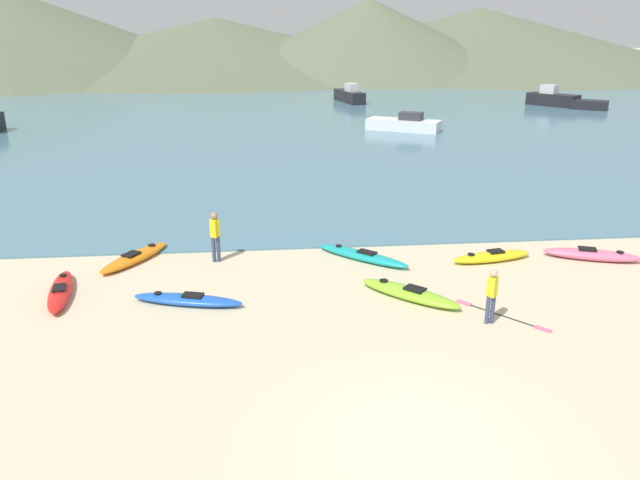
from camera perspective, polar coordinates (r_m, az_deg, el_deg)
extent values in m
plane|color=beige|center=(12.47, 8.93, -17.95)|extent=(400.00, 400.00, 0.00)
cube|color=teal|center=(56.11, -2.87, 11.45)|extent=(160.00, 70.00, 0.06)
cone|color=#5B664C|center=(111.21, -9.54, 17.22)|extent=(76.16, 76.16, 8.64)
cone|color=#5B664C|center=(102.01, 4.54, 18.02)|extent=(49.76, 49.76, 11.35)
cone|color=#5B664C|center=(118.78, 14.23, 17.42)|extent=(79.49, 79.49, 10.29)
ellipsoid|color=orange|center=(21.63, -16.56, -1.52)|extent=(2.24, 3.09, 0.29)
cube|color=black|center=(21.46, -16.88, -1.23)|extent=(0.63, 0.69, 0.05)
cylinder|color=black|center=(22.19, -15.14, -0.43)|extent=(0.25, 0.25, 0.02)
ellipsoid|color=blue|center=(18.02, -12.01, -5.37)|extent=(3.24, 1.46, 0.27)
cube|color=black|center=(17.89, -11.57, -4.95)|extent=(0.65, 0.48, 0.05)
cylinder|color=black|center=(18.29, -14.61, -4.70)|extent=(0.22, 0.22, 0.02)
ellipsoid|color=#E5668C|center=(22.77, 23.59, -1.25)|extent=(3.15, 1.74, 0.35)
cube|color=black|center=(22.69, 23.27, -0.74)|extent=(0.66, 0.55, 0.05)
cylinder|color=black|center=(22.87, 25.76, -0.98)|extent=(0.24, 0.24, 0.02)
ellipsoid|color=yellow|center=(21.54, 15.42, -1.47)|extent=(2.90, 1.17, 0.31)
cube|color=black|center=(21.55, 15.78, -0.98)|extent=(0.57, 0.45, 0.05)
cylinder|color=black|center=(21.09, 13.65, -1.26)|extent=(0.23, 0.23, 0.02)
ellipsoid|color=#8CCC2D|center=(18.15, 8.20, -4.84)|extent=(2.83, 2.73, 0.33)
cube|color=black|center=(18.01, 8.67, -4.41)|extent=(0.69, 0.69, 0.05)
cylinder|color=black|center=(18.49, 5.85, -3.69)|extent=(0.25, 0.25, 0.02)
ellipsoid|color=teal|center=(20.92, 3.90, -1.44)|extent=(3.02, 2.80, 0.29)
cube|color=black|center=(20.77, 4.32, -1.10)|extent=(0.69, 0.67, 0.05)
cylinder|color=black|center=(21.36, 1.72, -0.51)|extent=(0.21, 0.21, 0.02)
ellipsoid|color=red|center=(19.64, -22.64, -4.33)|extent=(1.13, 3.19, 0.30)
cube|color=black|center=(19.43, -22.75, -4.03)|extent=(0.43, 0.61, 0.05)
cylinder|color=black|center=(20.38, -22.44, -2.98)|extent=(0.21, 0.21, 0.02)
cylinder|color=#384260|center=(17.03, 15.07, -6.19)|extent=(0.11, 0.11, 0.77)
cylinder|color=#384260|center=(17.08, 15.50, -6.15)|extent=(0.11, 0.11, 0.77)
cube|color=yellow|center=(16.79, 15.48, -4.14)|extent=(0.27, 0.27, 0.54)
cylinder|color=yellow|center=(16.75, 15.12, -4.12)|extent=(0.08, 0.08, 0.52)
cylinder|color=yellow|center=(16.83, 15.85, -4.08)|extent=(0.08, 0.08, 0.52)
sphere|color=tan|center=(16.65, 15.60, -2.94)|extent=(0.21, 0.21, 0.21)
cylinder|color=#384260|center=(20.92, -9.69, -0.85)|extent=(0.13, 0.13, 0.86)
cylinder|color=#384260|center=(20.91, -9.27, -0.84)|extent=(0.13, 0.13, 0.86)
cube|color=yellow|center=(20.68, -9.59, 1.07)|extent=(0.29, 0.30, 0.61)
cylinder|color=yellow|center=(20.68, -9.95, 1.10)|extent=(0.09, 0.09, 0.58)
cylinder|color=yellow|center=(20.66, -9.24, 1.12)|extent=(0.09, 0.09, 0.58)
sphere|color=#A37A5B|center=(20.55, -9.66, 2.20)|extent=(0.23, 0.23, 0.23)
cube|color=black|center=(65.44, 20.51, 11.92)|extent=(4.28, 4.86, 1.14)
cube|color=silver|center=(65.56, 20.24, 12.82)|extent=(1.70, 1.78, 0.80)
cube|color=black|center=(63.94, 23.41, 11.28)|extent=(3.56, 3.27, 0.83)
cube|color=black|center=(64.65, 2.70, 12.98)|extent=(2.58, 5.66, 1.11)
cube|color=silver|center=(64.04, 2.89, 13.77)|extent=(1.19, 1.79, 0.77)
cube|color=white|center=(47.20, 7.65, 10.38)|extent=(5.56, 4.26, 0.80)
cube|color=#333338|center=(46.95, 8.32, 11.15)|extent=(1.94, 1.75, 0.56)
cylinder|color=black|center=(17.69, 16.27, -6.64)|extent=(1.26, 1.46, 0.03)
cube|color=#E5668C|center=(18.19, 13.02, -5.62)|extent=(0.42, 0.45, 0.03)
cube|color=#E5668C|center=(17.27, 19.71, -7.68)|extent=(0.42, 0.45, 0.03)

